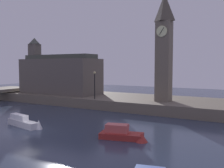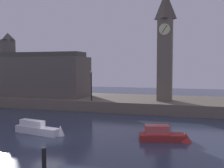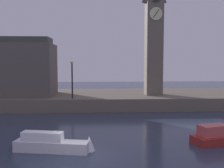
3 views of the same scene
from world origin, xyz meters
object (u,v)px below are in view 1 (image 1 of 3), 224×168
at_px(parliament_hall, 59,74).
at_px(streetlamp, 95,82).
at_px(boat_ferry_white, 25,122).
at_px(boat_dinghy_red, 126,135).
at_px(clock_tower, 164,46).

height_order(parliament_hall, streetlamp, parliament_hall).
distance_m(parliament_hall, boat_ferry_white, 21.22).
bearing_deg(parliament_hall, boat_ferry_white, -58.71).
xyz_separation_m(streetlamp, boat_dinghy_red, (11.99, -12.83, -3.73)).
xyz_separation_m(streetlamp, boat_ferry_white, (0.23, -14.06, -3.68)).
distance_m(clock_tower, streetlamp, 11.88).
distance_m(parliament_hall, boat_dinghy_red, 28.29).
xyz_separation_m(parliament_hall, boat_dinghy_red, (22.52, -16.48, -4.64)).
bearing_deg(streetlamp, parliament_hall, 160.91).
bearing_deg(clock_tower, streetlamp, -162.87).
bearing_deg(boat_ferry_white, clock_tower, 60.11).
relative_size(streetlamp, boat_dinghy_red, 0.88).
relative_size(parliament_hall, boat_dinghy_red, 3.08).
bearing_deg(parliament_hall, boat_dinghy_red, -36.20).
bearing_deg(boat_ferry_white, streetlamp, 90.92).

